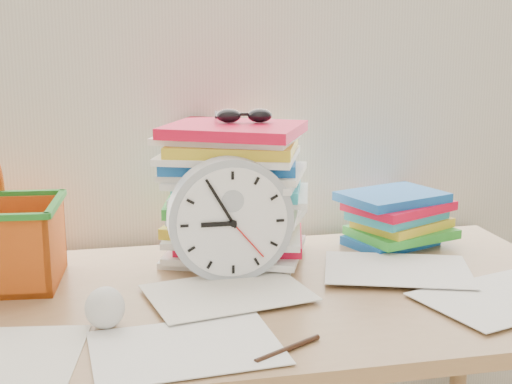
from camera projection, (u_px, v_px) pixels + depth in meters
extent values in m
cube|color=beige|center=(207.00, 7.00, 1.63)|extent=(2.40, 0.01, 2.50)
cube|color=olive|center=(239.00, 300.00, 1.39)|extent=(1.40, 0.70, 0.03)
cylinder|color=olive|center=(459.00, 373.00, 1.89)|extent=(0.04, 0.04, 0.72)
cylinder|color=#A0A8B0|center=(230.00, 219.00, 1.44)|extent=(0.25, 0.05, 0.25)
sphere|color=silver|center=(105.00, 307.00, 1.22)|extent=(0.07, 0.07, 0.07)
cylinder|color=black|center=(288.00, 349.00, 1.13)|extent=(0.12, 0.08, 0.01)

